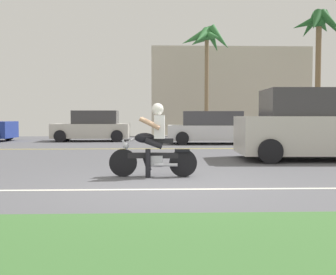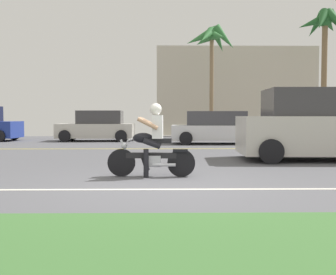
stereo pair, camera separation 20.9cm
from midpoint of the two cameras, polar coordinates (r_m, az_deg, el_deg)
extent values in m
cube|color=#545459|center=(10.27, -1.36, -4.01)|extent=(56.00, 30.00, 0.04)
cube|color=#3D6B33|center=(3.32, 0.33, -18.25)|extent=(56.00, 3.80, 0.06)
cube|color=silver|center=(7.03, -1.01, -7.07)|extent=(50.40, 0.12, 0.01)
cube|color=yellow|center=(15.55, -1.62, -1.54)|extent=(50.40, 0.12, 0.01)
cylinder|color=black|center=(8.54, -6.83, -3.43)|extent=(0.56, 0.12, 0.56)
cylinder|color=black|center=(8.45, 1.36, -3.48)|extent=(0.56, 0.12, 0.56)
cylinder|color=#B7BAC1|center=(8.50, -6.21, -1.89)|extent=(0.25, 0.06, 0.49)
cube|color=black|center=(8.46, -2.76, -2.46)|extent=(1.02, 0.15, 0.11)
cube|color=#B7BAC1|center=(8.47, -2.44, -3.21)|extent=(0.31, 0.20, 0.22)
ellipsoid|color=black|center=(8.45, -3.90, -0.06)|extent=(0.41, 0.22, 0.21)
cube|color=black|center=(8.42, -1.50, -0.44)|extent=(0.46, 0.23, 0.09)
cube|color=black|center=(8.43, 1.23, -1.77)|extent=(0.31, 0.17, 0.06)
cylinder|color=#B7BAC1|center=(8.48, -5.72, -0.34)|extent=(0.07, 0.58, 0.03)
sphere|color=#B7BAC1|center=(8.50, -6.47, -1.09)|extent=(0.13, 0.13, 0.13)
cylinder|color=#B7BAC1|center=(8.35, -1.02, -3.75)|extent=(0.47, 0.09, 0.07)
cube|color=white|center=(8.42, -1.88, 1.46)|extent=(0.22, 0.31, 0.47)
sphere|color=silver|center=(8.42, -2.14, 3.88)|extent=(0.24, 0.24, 0.24)
cylinder|color=black|center=(8.53, -2.59, -0.71)|extent=(0.38, 0.14, 0.24)
cylinder|color=black|center=(8.34, -2.68, -0.80)|extent=(0.38, 0.14, 0.24)
cylinder|color=black|center=(8.35, -3.46, -3.53)|extent=(0.11, 0.11, 0.57)
cylinder|color=black|center=(8.60, -3.57, -3.56)|extent=(0.20, 0.11, 0.32)
cylinder|color=tan|center=(8.61, -3.05, 1.96)|extent=(0.43, 0.11, 0.26)
cylinder|color=tan|center=(8.24, -3.25, 1.91)|extent=(0.43, 0.11, 0.26)
cube|color=beige|center=(12.42, 19.54, 0.35)|extent=(4.62, 2.21, 1.04)
cube|color=#3B3A3D|center=(12.45, 20.01, 4.47)|extent=(3.34, 1.87, 0.75)
cylinder|color=black|center=(12.99, 11.21, -1.09)|extent=(0.65, 0.25, 0.64)
cylinder|color=black|center=(11.02, 13.21, -1.84)|extent=(0.65, 0.25, 0.64)
cylinder|color=black|center=(22.59, -21.14, 0.38)|extent=(0.57, 0.22, 0.56)
cube|color=beige|center=(20.70, -10.70, 0.91)|extent=(3.68, 1.71, 0.69)
cube|color=#3B3A3D|center=(20.65, -10.11, 2.74)|extent=(2.14, 1.47, 0.63)
cylinder|color=black|center=(21.38, -6.84, 0.42)|extent=(0.56, 0.18, 0.56)
cylinder|color=black|center=(21.78, -13.77, 0.40)|extent=(0.56, 0.18, 0.56)
cylinder|color=black|center=(19.71, -7.28, 0.20)|extent=(0.56, 0.18, 0.56)
cylinder|color=black|center=(20.14, -14.78, 0.18)|extent=(0.56, 0.18, 0.56)
cube|color=silver|center=(18.53, 6.51, 0.66)|extent=(4.49, 1.97, 0.66)
cube|color=#414147|center=(18.50, 5.70, 2.63)|extent=(2.63, 1.62, 0.61)
cylinder|color=black|center=(17.60, 1.63, -0.11)|extent=(0.57, 0.21, 0.56)
cylinder|color=black|center=(17.91, 11.81, -0.12)|extent=(0.57, 0.21, 0.56)
cylinder|color=black|center=(19.32, 1.58, 0.17)|extent=(0.57, 0.21, 0.56)
cylinder|color=black|center=(19.60, 10.88, 0.16)|extent=(0.57, 0.21, 0.56)
cylinder|color=#846B4C|center=(23.59, 5.02, 6.90)|extent=(0.22, 0.22, 5.69)
sphere|color=#337538|center=(23.95, 5.05, 13.70)|extent=(0.58, 0.58, 0.58)
cone|color=#337538|center=(23.89, 6.75, 13.30)|extent=(1.50, 0.81, 1.53)
cone|color=#337538|center=(24.51, 5.92, 13.04)|extent=(1.32, 1.46, 1.52)
cone|color=#337538|center=(24.47, 4.04, 13.07)|extent=(1.30, 1.67, 0.86)
cone|color=#337538|center=(23.80, 3.38, 13.36)|extent=(1.67, 0.68, 1.14)
cone|color=#337538|center=(23.30, 4.37, 13.58)|extent=(1.29, 1.68, 1.20)
cone|color=#337538|center=(23.32, 5.85, 13.56)|extent=(1.08, 1.72, 0.93)
cylinder|color=brown|center=(25.45, 19.52, 7.50)|extent=(0.31, 0.31, 6.62)
sphere|color=#235B28|center=(25.93, 19.65, 14.81)|extent=(0.81, 0.81, 0.81)
cone|color=#235B28|center=(26.21, 21.10, 14.25)|extent=(1.53, 0.68, 1.58)
cone|color=#235B28|center=(26.56, 20.14, 14.11)|extent=(1.53, 1.67, 1.01)
cone|color=#235B28|center=(26.42, 18.55, 14.20)|extent=(1.10, 1.67, 1.51)
cone|color=#235B28|center=(25.67, 18.07, 14.55)|extent=(1.73, 0.65, 1.09)
cone|color=#235B28|center=(25.20, 19.26, 14.75)|extent=(1.37, 1.62, 1.50)
cone|color=#235B28|center=(25.53, 21.07, 14.56)|extent=(1.40, 1.60, 1.51)
cube|color=beige|center=(28.66, 7.80, 6.09)|extent=(10.15, 4.00, 5.58)
camera|label=1|loc=(0.10, -90.59, -0.03)|focal=44.76mm
camera|label=2|loc=(0.10, 89.41, 0.03)|focal=44.76mm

